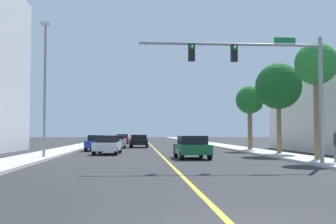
# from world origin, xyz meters

# --- Properties ---
(ground) EXTENTS (192.00, 192.00, 0.00)m
(ground) POSITION_xyz_m (0.00, 42.00, 0.00)
(ground) COLOR #2D2D30
(sidewalk_left) EXTENTS (2.70, 168.00, 0.15)m
(sidewalk_left) POSITION_xyz_m (-8.44, 42.00, 0.07)
(sidewalk_left) COLOR beige
(sidewalk_left) RESTS_ON ground
(sidewalk_right) EXTENTS (2.70, 168.00, 0.15)m
(sidewalk_right) POSITION_xyz_m (8.44, 42.00, 0.07)
(sidewalk_right) COLOR beige
(sidewalk_right) RESTS_ON ground
(lane_marking_center) EXTENTS (0.16, 144.00, 0.01)m
(lane_marking_center) POSITION_xyz_m (0.00, 42.00, 0.00)
(lane_marking_center) COLOR yellow
(lane_marking_center) RESTS_ON ground
(traffic_signal_mast) EXTENTS (9.26, 0.36, 6.36)m
(traffic_signal_mast) POSITION_xyz_m (4.71, 12.91, 4.80)
(traffic_signal_mast) COLOR gray
(traffic_signal_mast) RESTS_ON sidewalk_right
(street_lamp) EXTENTS (0.56, 0.28, 8.54)m
(street_lamp) POSITION_xyz_m (-7.59, 19.20, 4.85)
(street_lamp) COLOR gray
(street_lamp) RESTS_ON sidewalk_left
(palm_near) EXTENTS (2.50, 2.50, 6.82)m
(palm_near) POSITION_xyz_m (8.69, 16.11, 5.58)
(palm_near) COLOR brown
(palm_near) RESTS_ON sidewalk_right
(palm_mid) EXTENTS (3.46, 3.46, 6.74)m
(palm_mid) POSITION_xyz_m (8.83, 22.97, 5.12)
(palm_mid) COLOR brown
(palm_mid) RESTS_ON sidewalk_right
(palm_far) EXTENTS (2.55, 2.55, 5.79)m
(palm_far) POSITION_xyz_m (8.51, 29.84, 4.56)
(palm_far) COLOR brown
(palm_far) RESTS_ON sidewalk_right
(car_green) EXTENTS (2.08, 3.95, 1.47)m
(car_green) POSITION_xyz_m (1.76, 19.18, 0.75)
(car_green) COLOR #196638
(car_green) RESTS_ON ground
(car_white) EXTENTS (2.00, 4.53, 1.45)m
(car_white) POSITION_xyz_m (-4.03, 24.95, 0.75)
(car_white) COLOR white
(car_white) RESTS_ON ground
(car_black) EXTENTS (2.11, 4.11, 1.42)m
(car_black) POSITION_xyz_m (-1.57, 39.02, 0.74)
(car_black) COLOR black
(car_black) RESTS_ON ground
(car_red) EXTENTS (1.94, 4.10, 1.42)m
(car_red) POSITION_xyz_m (-4.03, 53.95, 0.74)
(car_red) COLOR red
(car_red) RESTS_ON ground
(car_blue) EXTENTS (1.83, 4.51, 1.44)m
(car_blue) POSITION_xyz_m (-5.47, 31.28, 0.73)
(car_blue) COLOR #1E389E
(car_blue) RESTS_ON ground
(car_silver) EXTENTS (1.91, 4.57, 1.38)m
(car_silver) POSITION_xyz_m (-3.92, 37.58, 0.73)
(car_silver) COLOR #BCBCC1
(car_silver) RESTS_ON ground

